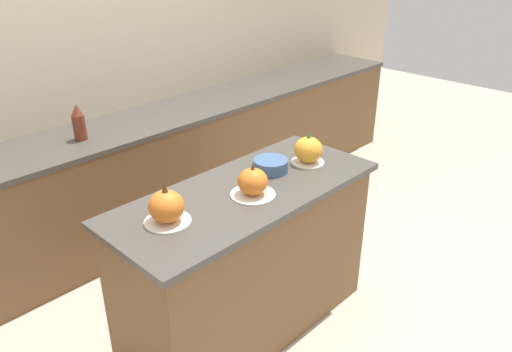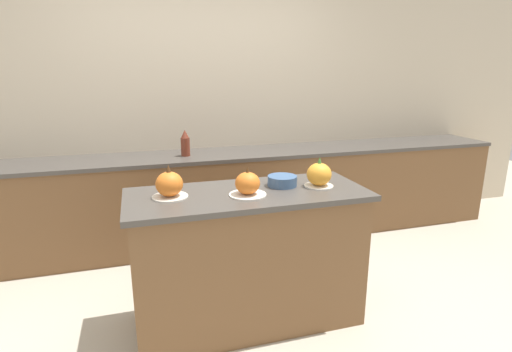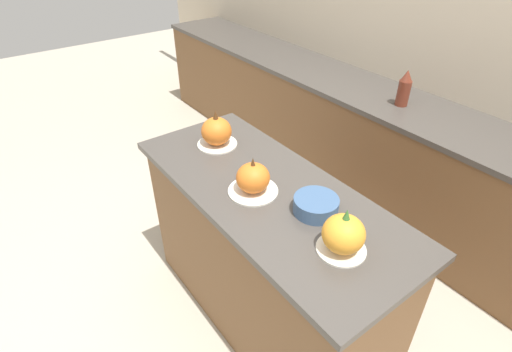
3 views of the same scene
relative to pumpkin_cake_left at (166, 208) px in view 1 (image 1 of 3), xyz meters
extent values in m
plane|color=#BCB29E|center=(0.48, -0.03, -0.98)|extent=(12.00, 12.00, 0.00)
cube|color=beige|center=(0.48, 1.63, 0.27)|extent=(8.00, 0.06, 2.50)
cube|color=brown|center=(0.48, -0.03, -0.55)|extent=(1.44, 0.56, 0.87)
cube|color=#47423D|center=(0.48, -0.03, -0.09)|extent=(1.50, 0.62, 0.03)
cube|color=brown|center=(0.48, 1.30, -0.56)|extent=(6.00, 0.56, 0.85)
cube|color=#47423D|center=(0.48, 1.30, -0.12)|extent=(6.00, 0.60, 0.03)
cylinder|color=silver|center=(0.00, 0.00, -0.07)|extent=(0.22, 0.22, 0.01)
ellipsoid|color=orange|center=(0.00, 0.00, 0.01)|extent=(0.16, 0.16, 0.15)
cone|color=#4C2D14|center=(0.00, 0.00, 0.10)|extent=(0.03, 0.03, 0.05)
cylinder|color=silver|center=(0.45, -0.09, -0.07)|extent=(0.23, 0.23, 0.01)
ellipsoid|color=orange|center=(0.45, -0.09, 0.00)|extent=(0.15, 0.15, 0.14)
cone|color=#4C2D14|center=(0.45, -0.09, 0.08)|extent=(0.02, 0.02, 0.04)
cylinder|color=silver|center=(0.95, -0.05, -0.07)|extent=(0.19, 0.19, 0.01)
ellipsoid|color=orange|center=(0.95, -0.05, 0.01)|extent=(0.16, 0.16, 0.15)
cone|color=#38702D|center=(0.95, -0.05, 0.10)|extent=(0.03, 0.03, 0.05)
cylinder|color=maroon|center=(0.25, 1.27, -0.02)|extent=(0.08, 0.08, 0.17)
cone|color=maroon|center=(0.25, 1.27, 0.10)|extent=(0.07, 0.07, 0.07)
cylinder|color=#3D5B84|center=(0.73, 0.03, -0.04)|extent=(0.19, 0.19, 0.07)
camera|label=1|loc=(-1.11, -1.64, 1.11)|focal=35.00mm
camera|label=2|loc=(-0.16, -2.32, 0.66)|focal=28.00mm
camera|label=3|loc=(1.62, -0.95, 1.01)|focal=28.00mm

